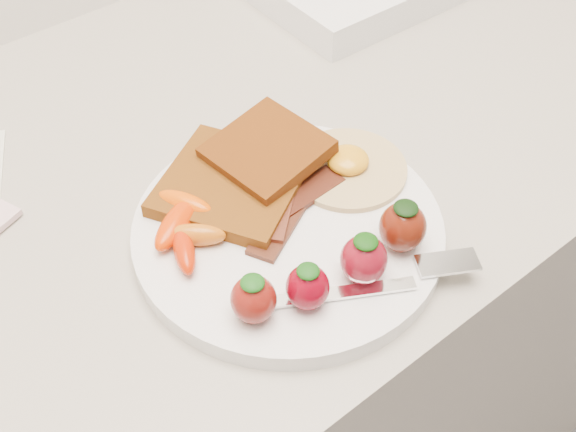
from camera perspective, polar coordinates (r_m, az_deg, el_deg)
counter at (r=1.07m, az=-5.94°, el=-13.93°), size 2.00×0.60×0.90m
plate at (r=0.63m, az=0.00°, el=-1.18°), size 0.27×0.27×0.02m
toast_lower at (r=0.65m, az=-4.50°, el=2.51°), size 0.16×0.16×0.01m
toast_upper at (r=0.66m, az=-1.66°, el=5.22°), size 0.10×0.10×0.02m
fried_egg at (r=0.67m, az=4.76°, el=3.95°), size 0.14×0.14×0.02m
bacon_strips at (r=0.63m, az=-0.17°, el=0.92°), size 0.12×0.10×0.01m
baby_carrots at (r=0.61m, az=-8.20°, el=-0.79°), size 0.07×0.10×0.02m
strawberries at (r=0.57m, az=4.23°, el=-3.68°), size 0.18×0.06×0.05m
fork at (r=0.59m, az=8.04°, el=-4.95°), size 0.17×0.09×0.00m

